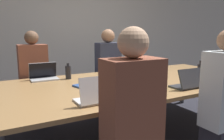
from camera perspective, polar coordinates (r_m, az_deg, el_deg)
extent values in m
plane|color=#2D2D38|center=(3.09, 5.27, -16.08)|extent=(24.00, 24.00, 0.00)
cube|color=beige|center=(4.82, -9.77, 10.29)|extent=(12.00, 0.06, 2.80)
cube|color=#9E7547|center=(2.85, 5.49, -3.25)|extent=(3.51, 1.62, 0.04)
cylinder|color=#4C4C51|center=(4.41, 17.98, -3.87)|extent=(0.08, 0.08, 0.68)
cube|color=silver|center=(2.01, -4.65, -7.91)|extent=(0.34, 0.23, 0.02)
cube|color=silver|center=(1.89, -3.48, -5.14)|extent=(0.35, 0.06, 0.23)
cube|color=silver|center=(1.90, -3.62, -5.14)|extent=(0.34, 0.06, 0.23)
cube|color=brown|center=(1.54, 5.27, -10.47)|extent=(0.40, 0.24, 0.72)
sphere|color=tan|center=(1.45, 5.56, 7.17)|extent=(0.21, 0.21, 0.21)
cube|color=#B7B7BC|center=(3.19, 27.16, -2.36)|extent=(0.36, 0.23, 0.02)
cylinder|color=brown|center=(2.98, 23.95, -2.32)|extent=(0.08, 0.08, 0.08)
cylinder|color=black|center=(3.04, 22.01, -0.64)|extent=(0.07, 0.07, 0.22)
cylinder|color=black|center=(3.02, 22.17, 1.83)|extent=(0.03, 0.03, 0.05)
cube|color=silver|center=(3.41, 2.48, -0.56)|extent=(0.35, 0.20, 0.02)
cube|color=silver|center=(3.46, 1.83, 1.42)|extent=(0.35, 0.08, 0.20)
cube|color=silver|center=(3.45, 1.91, 1.34)|extent=(0.35, 0.08, 0.19)
cube|color=#2D2D38|center=(3.89, -1.01, -6.96)|extent=(0.32, 0.24, 0.45)
cube|color=#33384C|center=(3.76, -1.03, 1.63)|extent=(0.40, 0.24, 0.72)
sphere|color=#9E7051|center=(3.73, -1.06, 8.89)|extent=(0.23, 0.23, 0.23)
cylinder|color=red|center=(3.55, 6.56, 0.46)|extent=(0.10, 0.10, 0.10)
cube|color=#333338|center=(2.65, 18.70, -4.10)|extent=(0.34, 0.21, 0.02)
cube|color=#333338|center=(2.57, 20.13, -1.99)|extent=(0.35, 0.08, 0.21)
cube|color=#0F1933|center=(2.58, 19.95, -2.03)|extent=(0.34, 0.08, 0.20)
cube|color=silver|center=(2.33, 27.23, -4.55)|extent=(0.40, 0.24, 0.72)
cylinder|color=red|center=(2.85, 21.81, -2.58)|extent=(0.09, 0.09, 0.09)
cylinder|color=green|center=(2.47, 13.44, -2.70)|extent=(0.07, 0.07, 0.20)
cylinder|color=green|center=(2.44, 13.55, 0.06)|extent=(0.03, 0.03, 0.04)
cube|color=#B7B7BC|center=(3.01, -17.18, -2.37)|extent=(0.35, 0.20, 0.02)
cube|color=#B7B7BC|center=(3.08, -17.62, -0.01)|extent=(0.36, 0.05, 0.21)
cube|color=black|center=(3.07, -17.58, -0.08)|extent=(0.35, 0.05, 0.20)
cube|color=#2D2D38|center=(3.54, -19.30, -9.23)|extent=(0.32, 0.24, 0.45)
cube|color=brown|center=(3.40, -19.85, 0.18)|extent=(0.40, 0.24, 0.72)
sphere|color=brown|center=(3.36, -20.30, 7.94)|extent=(0.20, 0.20, 0.20)
cylinder|color=black|center=(3.00, -11.36, -0.63)|extent=(0.08, 0.08, 0.18)
cylinder|color=black|center=(2.99, -11.42, 1.41)|extent=(0.03, 0.03, 0.04)
cube|color=black|center=(2.48, 2.64, -4.14)|extent=(0.08, 0.16, 0.05)
cube|color=#2D4C8C|center=(2.57, -7.98, -4.06)|extent=(0.19, 0.18, 0.02)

